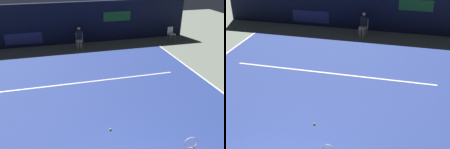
{
  "view_description": "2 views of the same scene",
  "coord_description": "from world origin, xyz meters",
  "views": [
    {
      "loc": [
        -1.18,
        -2.92,
        4.97
      ],
      "look_at": [
        0.95,
        5.27,
        0.96
      ],
      "focal_mm": 39.26,
      "sensor_mm": 36.0,
      "label": 1
    },
    {
      "loc": [
        2.99,
        -4.48,
        6.06
      ],
      "look_at": [
        0.62,
        5.31,
        0.77
      ],
      "focal_mm": 50.23,
      "sensor_mm": 36.0,
      "label": 2
    }
  ],
  "objects": [
    {
      "name": "ground_plane",
      "position": [
        0.0,
        4.73,
        0.0
      ],
      "size": [
        32.03,
        32.03,
        0.0
      ],
      "primitive_type": "plane",
      "color": "gray"
    },
    {
      "name": "court_surface",
      "position": [
        0.0,
        4.73,
        0.01
      ],
      "size": [
        10.92,
        11.46,
        0.01
      ],
      "primitive_type": "cube",
      "color": "navy",
      "rests_on": "ground"
    },
    {
      "name": "line_service",
      "position": [
        0.0,
        6.73,
        0.01
      ],
      "size": [
        8.52,
        0.1,
        0.01
      ],
      "primitive_type": "cube",
      "color": "white",
      "rests_on": "court_surface"
    },
    {
      "name": "back_wall",
      "position": [
        -0.0,
        12.58,
        1.3
      ],
      "size": [
        15.77,
        0.33,
        2.6
      ],
      "color": "#141933",
      "rests_on": "ground"
    },
    {
      "name": "line_judge_on_chair",
      "position": [
        0.52,
        11.49,
        0.69
      ],
      "size": [
        0.49,
        0.57,
        1.32
      ],
      "color": "white",
      "rests_on": "ground"
    },
    {
      "name": "tennis_ball",
      "position": [
        0.36,
        3.19,
        0.05
      ],
      "size": [
        0.07,
        0.07,
        0.07
      ],
      "primitive_type": "sphere",
      "color": "#CCE033",
      "rests_on": "court_surface"
    }
  ]
}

